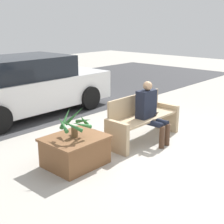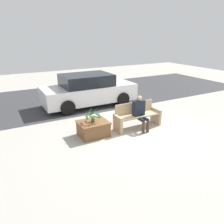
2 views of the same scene
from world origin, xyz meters
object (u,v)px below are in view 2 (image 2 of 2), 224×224
Objects in this scene: bench at (137,116)px; potted_plant at (93,115)px; parked_car at (88,90)px; person_seated at (140,111)px; planter_box at (93,128)px.

potted_plant is (-1.69, 0.10, 0.30)m from bench.
person_seated is at bearing -82.52° from parked_car.
bench reaches higher than planter_box.
bench is 3.40m from parked_car.
parked_car is at bearing 69.52° from potted_plant.
bench is 1.72m from potted_plant.
planter_box is at bearing 72.66° from potted_plant.
parked_car reaches higher than person_seated.
potted_plant is 3.47m from parked_car.
person_seated is at bearing -92.71° from bench.
person_seated is at bearing -9.84° from potted_plant.
person_seated is (-0.01, -0.19, 0.24)m from bench.
potted_plant is (-1.68, 0.29, 0.06)m from person_seated.
bench is 3.20× the size of potted_plant.
parked_car is (1.21, 3.24, 0.46)m from planter_box.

